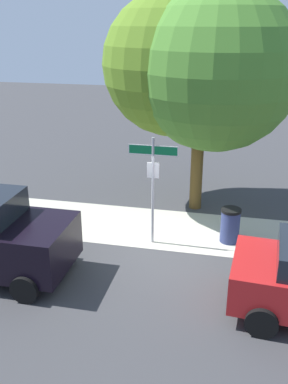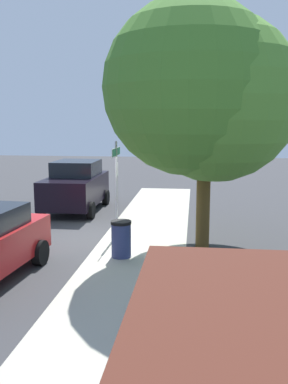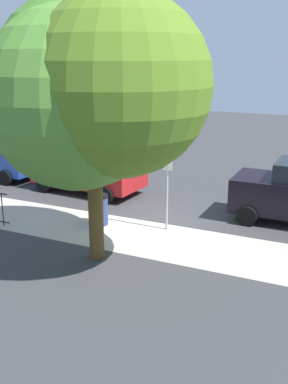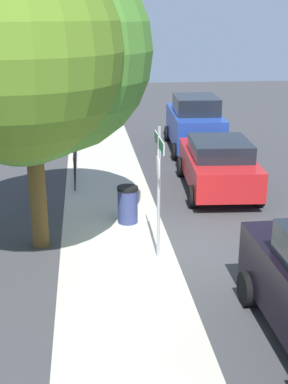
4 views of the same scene
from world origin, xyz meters
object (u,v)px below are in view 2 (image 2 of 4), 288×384
Objects in this scene: street_sign at (116,172)px; shade_tree at (205,92)px; car_black at (76,186)px; trash_bin at (121,239)px.

street_sign is 0.44× the size of shade_tree.
car_black is at bearing -132.26° from shade_tree.
street_sign is 3.04× the size of trash_bin.
car_black is (-4.51, -4.96, -3.37)m from shade_tree.
car_black reaches higher than trash_bin.
shade_tree is 1.67× the size of car_black.
street_sign is at bearing -166.49° from trash_bin.
street_sign reaches higher than trash_bin.
shade_tree reaches higher than trash_bin.
shade_tree is at bearing 70.45° from street_sign.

